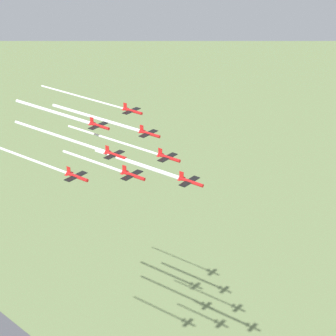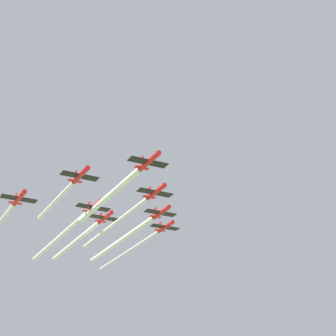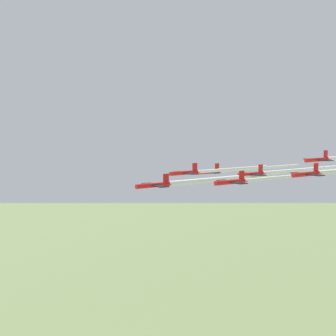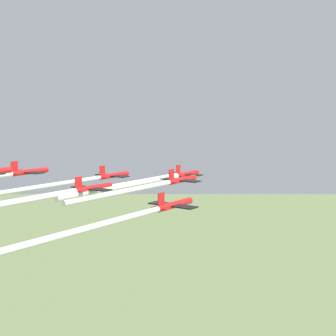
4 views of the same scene
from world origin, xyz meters
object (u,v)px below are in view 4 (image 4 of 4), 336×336
at_px(jet_0, 186,174).
at_px(jet_2, 181,180).
at_px(jet_3, 28,172).
at_px(jet_5, 174,205).
at_px(jet_1, 113,175).
at_px(jet_4, 92,188).

relative_size(jet_0, jet_2, 1.00).
bearing_deg(jet_3, jet_2, 29.54).
distance_m(jet_2, jet_5, 19.34).
bearing_deg(jet_2, jet_5, -59.53).
xyz_separation_m(jet_1, jet_5, (25.62, -21.88, -1.05)).
bearing_deg(jet_5, jet_2, 120.47).
bearing_deg(jet_0, jet_1, -120.47).
bearing_deg(jet_1, jet_0, 59.53).
distance_m(jet_2, jet_4, 19.28).
relative_size(jet_2, jet_3, 1.00).
xyz_separation_m(jet_2, jet_5, (6.44, -18.16, -1.60)).
bearing_deg(jet_5, jet_4, 180.00).
xyz_separation_m(jet_2, jet_4, (-12.75, -14.45, -0.54)).
bearing_deg(jet_0, jet_5, -59.53).
distance_m(jet_1, jet_4, 19.27).
height_order(jet_0, jet_1, jet_1).
relative_size(jet_2, jet_5, 1.00).
relative_size(jet_0, jet_3, 1.00).
relative_size(jet_1, jet_3, 1.00).
bearing_deg(jet_0, jet_3, -120.47).
height_order(jet_2, jet_4, jet_2).
xyz_separation_m(jet_0, jet_2, (6.44, -18.16, 1.21)).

